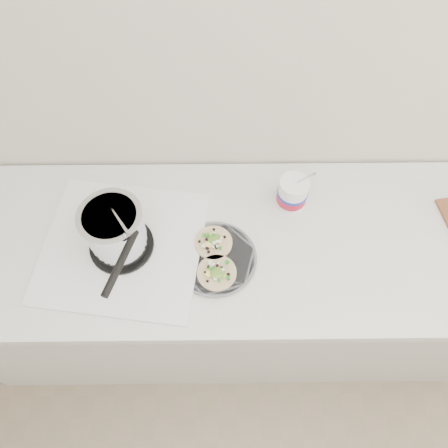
{
  "coord_description": "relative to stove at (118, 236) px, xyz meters",
  "views": [
    {
      "loc": [
        -0.17,
        0.72,
        2.19
      ],
      "look_at": [
        -0.16,
        1.44,
        0.96
      ],
      "focal_mm": 35.0,
      "sensor_mm": 36.0,
      "label": 1
    }
  ],
  "objects": [
    {
      "name": "counter",
      "position": [
        0.5,
        0.04,
        -0.53
      ],
      "size": [
        2.44,
        0.66,
        0.9
      ],
      "color": "silver",
      "rests_on": "ground"
    },
    {
      "name": "taco_plate",
      "position": [
        0.31,
        -0.05,
        -0.07
      ],
      "size": [
        0.27,
        0.27,
        0.04
      ],
      "rotation": [
        0.0,
        0.0,
        -0.17
      ],
      "color": "slate",
      "rests_on": "counter"
    },
    {
      "name": "stove",
      "position": [
        0.0,
        0.0,
        0.0
      ],
      "size": [
        0.58,
        0.55,
        0.25
      ],
      "rotation": [
        0.0,
        0.0,
        -0.14
      ],
      "color": "silver",
      "rests_on": "counter"
    },
    {
      "name": "tub",
      "position": [
        0.57,
        0.17,
        -0.01
      ],
      "size": [
        0.1,
        0.1,
        0.23
      ],
      "rotation": [
        0.0,
        0.0,
        -0.43
      ],
      "color": "white",
      "rests_on": "counter"
    }
  ]
}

